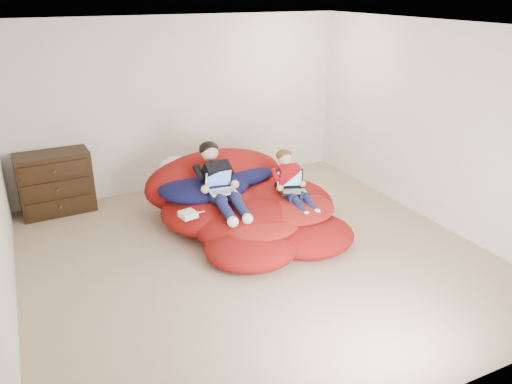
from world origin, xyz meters
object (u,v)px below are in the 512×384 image
at_px(beanbag_pile, 246,205).
at_px(younger_boy, 291,181).
at_px(older_boy, 218,179).
at_px(laptop_white, 221,186).
at_px(laptop_black, 292,186).
at_px(dresser, 55,183).

relative_size(beanbag_pile, younger_boy, 2.82).
bearing_deg(older_boy, beanbag_pile, 2.06).
xyz_separation_m(laptop_white, laptop_black, (0.87, -0.21, -0.07)).
xyz_separation_m(beanbag_pile, older_boy, (-0.37, -0.01, 0.42)).
relative_size(dresser, laptop_black, 2.36).
distance_m(dresser, younger_boy, 3.16).
distance_m(beanbag_pile, laptop_black, 0.65).
bearing_deg(older_boy, dresser, 140.48).
bearing_deg(dresser, beanbag_pile, -34.10).
bearing_deg(beanbag_pile, laptop_white, -165.59).
bearing_deg(beanbag_pile, dresser, 145.90).
relative_size(beanbag_pile, older_boy, 2.13).
distance_m(beanbag_pile, laptop_white, 0.52).
bearing_deg(dresser, laptop_black, -33.57).
bearing_deg(older_boy, younger_boy, -17.15).
xyz_separation_m(dresser, laptop_white, (1.77, -1.54, 0.21)).
bearing_deg(laptop_white, older_boy, 90.00).
bearing_deg(younger_boy, dresser, 146.76).
bearing_deg(laptop_black, dresser, 146.43).
height_order(dresser, younger_boy, younger_boy).
relative_size(dresser, younger_boy, 1.11).
xyz_separation_m(younger_boy, laptop_black, (-0.00, -0.02, -0.06)).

